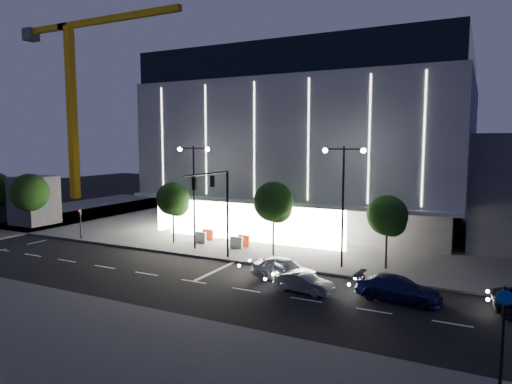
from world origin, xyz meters
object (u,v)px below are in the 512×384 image
object	(u,v)px
street_lamp_west	(194,182)
street_lamp_east	(343,188)
car_lead	(284,269)
barrier_a	(208,235)
barrier_b	(201,237)
ped_signal_far	(80,221)
traffic_mast	(218,198)
car_third	(398,289)
barrier_c	(244,241)
barrier_d	(236,242)
car_second	(303,282)
tree_left	(173,201)
tower_crane	(75,73)
tree_mid	(274,204)
tree_right	(388,218)
cycle_sign_pole	(503,331)

from	to	relation	value
street_lamp_west	street_lamp_east	world-z (taller)	same
car_lead	barrier_a	world-z (taller)	car_lead
street_lamp_west	car_lead	bearing A→B (deg)	-23.87
street_lamp_west	barrier_b	bearing A→B (deg)	110.28
ped_signal_far	car_lead	world-z (taller)	ped_signal_far
traffic_mast	ped_signal_far	distance (m)	16.35
car_lead	car_third	world-z (taller)	car_lead
barrier_c	barrier_d	distance (m)	0.91
car_lead	car_second	xyz separation A→B (m)	(2.02, -1.64, -0.17)
street_lamp_east	tree_left	bearing A→B (deg)	176.35
tree_left	barrier_b	distance (m)	4.18
barrier_d	tower_crane	bearing A→B (deg)	147.35
car_second	barrier_b	world-z (taller)	car_second
tree_left	barrier_b	world-z (taller)	tree_left
tower_crane	barrier_a	xyz separation A→B (m)	(37.04, -18.54, -19.86)
traffic_mast	barrier_c	world-z (taller)	traffic_mast
street_lamp_east	tree_mid	bearing A→B (deg)	170.31
street_lamp_east	tower_crane	bearing A→B (deg)	156.63
tree_right	street_lamp_west	bearing A→B (deg)	-176.36
traffic_mast	car_third	bearing A→B (deg)	-10.17
ped_signal_far	cycle_sign_pole	xyz separation A→B (m)	(35.00, -12.01, 0.40)
tower_crane	car_third	xyz separation A→B (m)	(55.81, -27.16, -19.79)
tree_mid	barrier_c	bearing A→B (deg)	156.56
street_lamp_west	tree_right	bearing A→B (deg)	3.64
tree_left	car_third	world-z (taller)	tree_left
cycle_sign_pole	tree_right	bearing A→B (deg)	115.64
ped_signal_far	barrier_a	bearing A→B (deg)	24.05
street_lamp_east	street_lamp_west	bearing A→B (deg)	180.00
tree_mid	barrier_d	xyz separation A→B (m)	(-3.87, 0.69, -3.68)
traffic_mast	car_second	distance (m)	10.09
traffic_mast	barrier_d	bearing A→B (deg)	100.85
street_lamp_west	car_second	distance (m)	14.82
street_lamp_east	traffic_mast	bearing A→B (deg)	-163.52
car_third	barrier_b	distance (m)	20.05
tree_left	traffic_mast	bearing A→B (deg)	-27.84
street_lamp_west	barrier_c	world-z (taller)	street_lamp_west
cycle_sign_pole	tree_mid	distance (m)	21.69
traffic_mast	barrier_b	distance (m)	8.06
barrier_c	barrier_d	world-z (taller)	same
tree_mid	car_second	bearing A→B (deg)	-53.65
tree_left	barrier_a	bearing A→B (deg)	49.39
street_lamp_west	car_lead	distance (m)	12.42
car_third	car_lead	bearing A→B (deg)	89.46
street_lamp_west	tree_right	world-z (taller)	street_lamp_west
ped_signal_far	street_lamp_east	bearing A→B (deg)	3.44
street_lamp_east	barrier_a	bearing A→B (deg)	166.00
barrier_b	barrier_d	size ratio (longest dim) A/B	1.00
car_second	car_third	size ratio (longest dim) A/B	0.75
street_lamp_west	barrier_d	xyz separation A→B (m)	(3.16, 1.71, -5.31)
tree_right	car_third	world-z (taller)	tree_right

